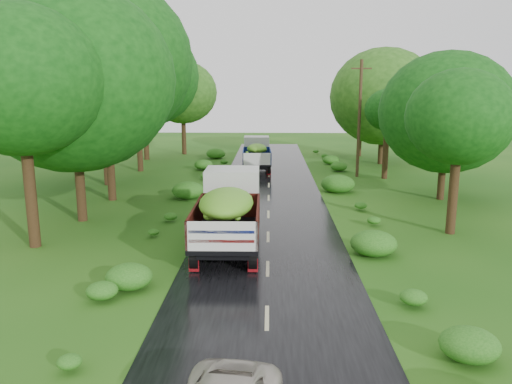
{
  "coord_description": "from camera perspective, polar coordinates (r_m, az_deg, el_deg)",
  "views": [
    {
      "loc": [
        0.05,
        -13.41,
        6.58
      ],
      "look_at": [
        -0.59,
        9.71,
        1.7
      ],
      "focal_mm": 35.0,
      "sensor_mm": 36.0,
      "label": 1
    }
  ],
  "objects": [
    {
      "name": "utility_pole",
      "position": [
        37.65,
        11.73,
        8.33
      ],
      "size": [
        1.5,
        0.25,
        8.52
      ],
      "rotation": [
        0.0,
        0.0,
        0.08
      ],
      "color": "#382616",
      "rests_on": "ground"
    },
    {
      "name": "road_lines",
      "position": [
        20.49,
        1.37,
        -6.76
      ],
      "size": [
        0.12,
        69.6,
        0.0
      ],
      "color": "#BFB78C",
      "rests_on": "road"
    },
    {
      "name": "truck_near",
      "position": [
        20.84,
        -3.07,
        -1.74
      ],
      "size": [
        2.56,
        7.03,
        2.95
      ],
      "rotation": [
        0.0,
        0.0,
        0.01
      ],
      "color": "black",
      "rests_on": "ground"
    },
    {
      "name": "road",
      "position": [
        19.55,
        1.35,
        -7.73
      ],
      "size": [
        6.5,
        80.0,
        0.02
      ],
      "primitive_type": "cube",
      "color": "black",
      "rests_on": "ground"
    },
    {
      "name": "truck_far",
      "position": [
        40.31,
        0.08,
        4.57
      ],
      "size": [
        2.31,
        6.07,
        2.52
      ],
      "rotation": [
        0.0,
        0.0,
        0.03
      ],
      "color": "black",
      "rests_on": "ground"
    },
    {
      "name": "trees_left",
      "position": [
        35.71,
        -15.41,
        12.34
      ],
      "size": [
        6.92,
        33.24,
        10.42
      ],
      "color": "black",
      "rests_on": "ground"
    },
    {
      "name": "shrubs",
      "position": [
        28.11,
        1.44,
        -0.9
      ],
      "size": [
        11.9,
        44.0,
        0.7
      ],
      "color": "#1C5814",
      "rests_on": "ground"
    },
    {
      "name": "ground",
      "position": [
        14.94,
        1.26,
        -14.23
      ],
      "size": [
        120.0,
        120.0,
        0.0
      ],
      "primitive_type": "plane",
      "color": "#174A10",
      "rests_on": "ground"
    },
    {
      "name": "trees_right",
      "position": [
        38.4,
        15.91,
        9.65
      ],
      "size": [
        5.42,
        29.45,
        7.7
      ],
      "color": "black",
      "rests_on": "ground"
    }
  ]
}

